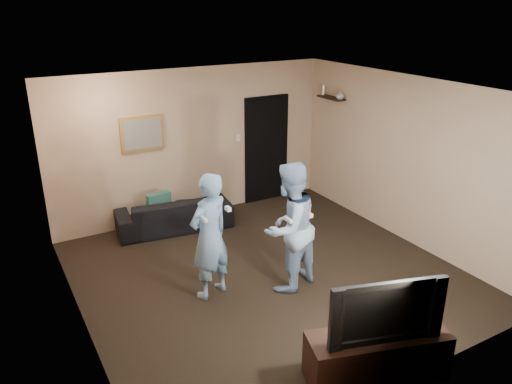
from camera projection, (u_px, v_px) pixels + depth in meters
ground at (267, 274)px, 7.07m from camera, size 5.00×5.00×0.00m
ceiling at (269, 90)px, 6.13m from camera, size 5.00×5.00×0.04m
wall_back at (194, 144)px, 8.63m from camera, size 5.00×0.04×2.60m
wall_front at (409, 272)px, 4.58m from camera, size 5.00×0.04×2.60m
wall_left at (73, 229)px, 5.45m from camera, size 0.04×5.00×2.60m
wall_right at (406, 160)px, 7.76m from camera, size 0.04×5.00×2.60m
sofa at (174, 213)px, 8.40m from camera, size 1.99×0.99×0.56m
throw_pillow at (159, 205)px, 8.21m from camera, size 0.41×0.18×0.40m
painting_frame at (142, 134)px, 8.08m from camera, size 0.72×0.05×0.57m
painting_canvas at (143, 134)px, 8.06m from camera, size 0.62×0.01×0.47m
doorway at (266, 149)px, 9.38m from camera, size 0.90×0.06×2.00m
light_switch at (238, 138)px, 9.00m from camera, size 0.08×0.02×0.12m
wall_shelf at (331, 98)px, 8.92m from camera, size 0.20×0.60×0.03m
shelf_vase at (340, 95)px, 8.68m from camera, size 0.15×0.15×0.15m
shelf_figurine at (323, 90)px, 9.07m from camera, size 0.06×0.06×0.18m
tv_console at (377, 356)px, 5.08m from camera, size 1.51×0.87×0.52m
television at (382, 306)px, 4.86m from camera, size 1.17×0.49×0.68m
wii_player_left at (210, 236)px, 6.30m from camera, size 0.71×0.59×1.68m
wii_player_right at (289, 227)px, 6.47m from camera, size 1.02×0.90×1.75m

